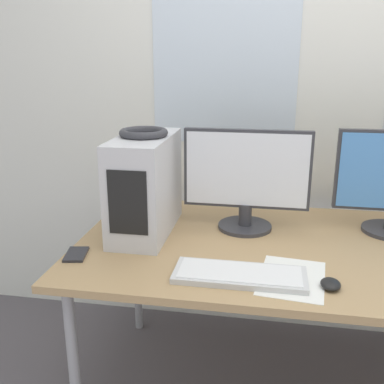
% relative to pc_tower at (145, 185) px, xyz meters
% --- Properties ---
extents(wall_back, '(8.00, 0.07, 2.70)m').
position_rel_pc_tower_xyz_m(wall_back, '(0.81, 0.55, 0.44)').
color(wall_back, silver).
rests_on(wall_back, ground_plane).
extents(desk, '(2.10, 0.94, 0.71)m').
position_rel_pc_tower_xyz_m(desk, '(0.81, -0.05, -0.24)').
color(desk, tan).
rests_on(desk, ground_plane).
extents(pc_tower, '(0.21, 0.47, 0.40)m').
position_rel_pc_tower_xyz_m(pc_tower, '(0.00, 0.00, 0.00)').
color(pc_tower, silver).
rests_on(pc_tower, desk).
extents(headphones, '(0.19, 0.19, 0.03)m').
position_rel_pc_tower_xyz_m(headphones, '(0.00, 0.00, 0.22)').
color(headphones, '#333338').
rests_on(headphones, pc_tower).
extents(monitor_main, '(0.52, 0.23, 0.42)m').
position_rel_pc_tower_xyz_m(monitor_main, '(0.40, 0.10, 0.02)').
color(monitor_main, '#333338').
rests_on(monitor_main, desk).
extents(keyboard, '(0.44, 0.17, 0.02)m').
position_rel_pc_tower_xyz_m(keyboard, '(0.42, -0.35, -0.19)').
color(keyboard, silver).
rests_on(keyboard, desk).
extents(mouse, '(0.06, 0.08, 0.03)m').
position_rel_pc_tower_xyz_m(mouse, '(0.71, -0.36, -0.19)').
color(mouse, black).
rests_on(mouse, desk).
extents(cell_phone, '(0.09, 0.13, 0.01)m').
position_rel_pc_tower_xyz_m(cell_phone, '(-0.19, -0.28, -0.20)').
color(cell_phone, '#232328').
rests_on(cell_phone, desk).
extents(paper_sheet_left, '(0.24, 0.32, 0.00)m').
position_rel_pc_tower_xyz_m(paper_sheet_left, '(0.59, -0.32, -0.20)').
color(paper_sheet_left, white).
rests_on(paper_sheet_left, desk).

